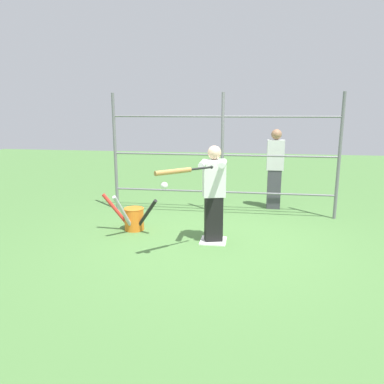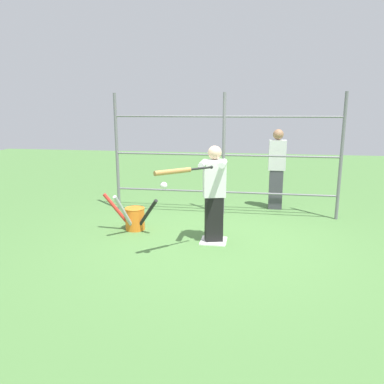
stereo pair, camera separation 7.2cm
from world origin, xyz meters
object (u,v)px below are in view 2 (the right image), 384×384
at_px(batter, 214,191).
at_px(baseball_bat_swinging, 178,171).
at_px(bystander_behind_fence, 277,168).
at_px(bat_bucket, 134,218).
at_px(softball_in_flight, 164,185).

relative_size(batter, baseball_bat_swinging, 2.15).
bearing_deg(baseball_bat_swinging, bystander_behind_fence, -115.85).
xyz_separation_m(batter, bat_bucket, (1.40, -0.35, -0.59)).
bearing_deg(batter, bat_bucket, -14.08).
distance_m(batter, bystander_behind_fence, 2.43).
relative_size(baseball_bat_swinging, bat_bucket, 0.69).
relative_size(softball_in_flight, bystander_behind_fence, 0.06).
height_order(batter, bystander_behind_fence, bystander_behind_fence).
bearing_deg(bat_bucket, baseball_bat_swinging, 131.84).
xyz_separation_m(baseball_bat_swinging, bystander_behind_fence, (-1.44, -2.96, -0.39)).
height_order(baseball_bat_swinging, bat_bucket, baseball_bat_swinging).
distance_m(softball_in_flight, bat_bucket, 1.72).
relative_size(baseball_bat_swinging, bystander_behind_fence, 0.43).
bearing_deg(batter, softball_in_flight, 57.51).
height_order(batter, softball_in_flight, batter).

